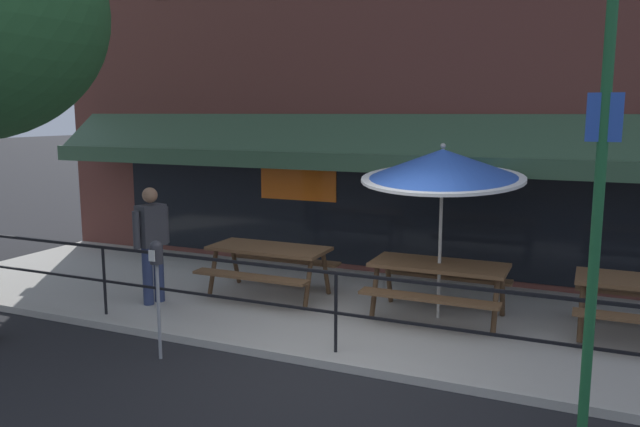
# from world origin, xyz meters

# --- Properties ---
(ground_plane) EXTENTS (120.00, 120.00, 0.00)m
(ground_plane) POSITION_xyz_m (0.00, 0.00, 0.00)
(ground_plane) COLOR black
(patio_deck) EXTENTS (15.00, 4.00, 0.10)m
(patio_deck) POSITION_xyz_m (0.00, 2.00, 0.05)
(patio_deck) COLOR #ADA89E
(patio_deck) RESTS_ON ground
(restaurant_building) EXTENTS (15.00, 1.60, 8.13)m
(restaurant_building) POSITION_xyz_m (0.00, 4.23, 4.04)
(restaurant_building) COLOR brown
(restaurant_building) RESTS_ON ground
(patio_railing) EXTENTS (13.84, 0.04, 0.97)m
(patio_railing) POSITION_xyz_m (0.00, 0.30, 0.80)
(patio_railing) COLOR black
(patio_railing) RESTS_ON patio_deck
(picnic_table_left) EXTENTS (1.80, 1.42, 0.76)m
(picnic_table_left) POSITION_xyz_m (-1.79, 2.00, 0.71)
(picnic_table_left) COLOR brown
(picnic_table_left) RESTS_ON patio_deck
(picnic_table_centre) EXTENTS (1.80, 1.42, 0.76)m
(picnic_table_centre) POSITION_xyz_m (0.81, 1.99, 0.71)
(picnic_table_centre) COLOR brown
(picnic_table_centre) RESTS_ON patio_deck
(patio_umbrella_centre) EXTENTS (2.14, 2.14, 2.39)m
(patio_umbrella_centre) POSITION_xyz_m (0.81, 2.01, 2.18)
(patio_umbrella_centre) COLOR #B7B2A8
(patio_umbrella_centre) RESTS_ON patio_deck
(pedestrian_walking) EXTENTS (0.32, 0.61, 1.71)m
(pedestrian_walking) POSITION_xyz_m (-3.17, 1.00, 1.06)
(pedestrian_walking) COLOR navy
(pedestrian_walking) RESTS_ON patio_deck
(parking_meter_near) EXTENTS (0.15, 0.16, 1.42)m
(parking_meter_near) POSITION_xyz_m (-1.91, -0.49, 1.15)
(parking_meter_near) COLOR gray
(parking_meter_near) RESTS_ON ground
(street_sign_pole) EXTENTS (0.28, 0.09, 3.93)m
(street_sign_pole) POSITION_xyz_m (2.68, -0.45, 2.02)
(street_sign_pole) COLOR #1E6033
(street_sign_pole) RESTS_ON ground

